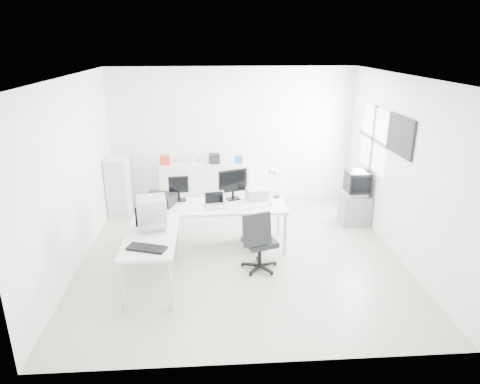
{
  "coord_description": "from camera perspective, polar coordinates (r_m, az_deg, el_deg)",
  "views": [
    {
      "loc": [
        -0.43,
        -6.2,
        3.29
      ],
      "look_at": [
        0.0,
        0.2,
        1.0
      ],
      "focal_mm": 32.0,
      "sensor_mm": 36.0,
      "label": 1
    }
  ],
  "objects": [
    {
      "name": "floor",
      "position": [
        7.03,
        0.11,
        -8.25
      ],
      "size": [
        5.0,
        5.0,
        0.01
      ],
      "primitive_type": "cube",
      "color": "silver",
      "rests_on": "ground"
    },
    {
      "name": "black_keyboard",
      "position": [
        5.66,
        -12.33,
        -7.32
      ],
      "size": [
        0.54,
        0.35,
        0.03
      ],
      "primitive_type": "cube",
      "rotation": [
        0.0,
        0.0,
        -0.32
      ],
      "color": "black",
      "rests_on": "side_desk"
    },
    {
      "name": "left_wall",
      "position": [
        6.8,
        -21.41,
        2.13
      ],
      "size": [
        0.02,
        5.0,
        2.8
      ],
      "primitive_type": "cube",
      "color": "white",
      "rests_on": "floor"
    },
    {
      "name": "office_chair",
      "position": [
        6.4,
        2.67,
        -6.29
      ],
      "size": [
        0.72,
        0.72,
        0.99
      ],
      "primitive_type": null,
      "rotation": [
        0.0,
        0.0,
        0.32
      ],
      "color": "#222527",
      "rests_on": "floor"
    },
    {
      "name": "sideboard",
      "position": [
        8.9,
        -4.68,
        1.0
      ],
      "size": [
        1.81,
        0.45,
        0.91
      ],
      "primitive_type": "cube",
      "color": "silver",
      "rests_on": "floor"
    },
    {
      "name": "clutter_box_d",
      "position": [
        8.76,
        -0.18,
        4.37
      ],
      "size": [
        0.17,
        0.15,
        0.15
      ],
      "primitive_type": "cube",
      "rotation": [
        0.0,
        0.0,
        -0.18
      ],
      "color": "#1857A8",
      "rests_on": "sideboard"
    },
    {
      "name": "main_desk",
      "position": [
        7.11,
        -3.65,
        -4.57
      ],
      "size": [
        2.4,
        0.8,
        0.75
      ],
      "primitive_type": null,
      "color": "silver",
      "rests_on": "floor"
    },
    {
      "name": "wall_picture",
      "position": [
        7.07,
        20.62,
        7.07
      ],
      "size": [
        0.04,
        0.9,
        0.6
      ],
      "primitive_type": null,
      "color": "black",
      "rests_on": "right_wall"
    },
    {
      "name": "white_mouse",
      "position": [
        6.93,
        4.17,
        -1.63
      ],
      "size": [
        0.06,
        0.06,
        0.06
      ],
      "primitive_type": "sphere",
      "color": "silver",
      "rests_on": "main_desk"
    },
    {
      "name": "white_keyboard",
      "position": [
        6.86,
        1.73,
        -2.02
      ],
      "size": [
        0.39,
        0.23,
        0.02
      ],
      "primitive_type": "cube",
      "rotation": [
        0.0,
        0.0,
        0.33
      ],
      "color": "silver",
      "rests_on": "main_desk"
    },
    {
      "name": "right_wall",
      "position": [
        7.11,
        20.68,
        2.95
      ],
      "size": [
        0.02,
        5.0,
        2.8
      ],
      "primitive_type": "cube",
      "color": "white",
      "rests_on": "floor"
    },
    {
      "name": "filing_cabinet",
      "position": [
        8.72,
        -15.9,
        0.75
      ],
      "size": [
        0.4,
        0.48,
        1.15
      ],
      "primitive_type": "cube",
      "color": "silver",
      "rests_on": "floor"
    },
    {
      "name": "window",
      "position": [
        8.13,
        17.35,
        6.76
      ],
      "size": [
        0.02,
        1.2,
        1.1
      ],
      "primitive_type": null,
      "color": "white",
      "rests_on": "right_wall"
    },
    {
      "name": "tv_cabinet",
      "position": [
        8.31,
        15.04,
        -2.26
      ],
      "size": [
        0.52,
        0.43,
        0.57
      ],
      "primitive_type": "cube",
      "color": "slate",
      "rests_on": "floor"
    },
    {
      "name": "desk_lamp",
      "position": [
        7.24,
        4.96,
        1.24
      ],
      "size": [
        0.22,
        0.22,
        0.52
      ],
      "primitive_type": null,
      "rotation": [
        0.0,
        0.0,
        -0.32
      ],
      "color": "silver",
      "rests_on": "main_desk"
    },
    {
      "name": "laser_printer",
      "position": [
        7.18,
        2.25,
        -0.25
      ],
      "size": [
        0.39,
        0.35,
        0.19
      ],
      "primitive_type": "cube",
      "rotation": [
        0.0,
        0.0,
        0.19
      ],
      "color": "#B5B5B5",
      "rests_on": "main_desk"
    },
    {
      "name": "clutter_box_c",
      "position": [
        8.74,
        -3.46,
        4.47
      ],
      "size": [
        0.23,
        0.21,
        0.2
      ],
      "primitive_type": "cube",
      "rotation": [
        0.0,
        0.0,
        0.19
      ],
      "color": "black",
      "rests_on": "sideboard"
    },
    {
      "name": "side_desk",
      "position": [
        6.19,
        -11.56,
        -8.88
      ],
      "size": [
        0.7,
        1.4,
        0.75
      ],
      "primitive_type": null,
      "color": "silver",
      "rests_on": "floor"
    },
    {
      "name": "crt_tv",
      "position": [
        8.14,
        15.36,
        1.07
      ],
      "size": [
        0.5,
        0.48,
        0.45
      ],
      "primitive_type": null,
      "color": "black",
      "rests_on": "tv_cabinet"
    },
    {
      "name": "ceiling",
      "position": [
        6.23,
        0.13,
        15.15
      ],
      "size": [
        5.0,
        5.0,
        0.01
      ],
      "primitive_type": "cube",
      "color": "white",
      "rests_on": "back_wall"
    },
    {
      "name": "drawer_pedestal",
      "position": [
        7.22,
        1.94,
        -4.8
      ],
      "size": [
        0.4,
        0.5,
        0.6
      ],
      "primitive_type": "cube",
      "color": "silver",
      "rests_on": "floor"
    },
    {
      "name": "back_wall",
      "position": [
        8.91,
        -1.01,
        7.4
      ],
      "size": [
        5.0,
        0.02,
        2.8
      ],
      "primitive_type": "cube",
      "color": "white",
      "rests_on": "floor"
    },
    {
      "name": "lcd_monitor_small",
      "position": [
        7.15,
        -8.17,
        0.43
      ],
      "size": [
        0.35,
        0.23,
        0.42
      ],
      "primitive_type": null,
      "rotation": [
        0.0,
        0.0,
        0.13
      ],
      "color": "black",
      "rests_on": "main_desk"
    },
    {
      "name": "clutter_box_b",
      "position": [
        8.76,
        -6.74,
        4.24
      ],
      "size": [
        0.19,
        0.18,
        0.15
      ],
      "primitive_type": "cube",
      "rotation": [
        0.0,
        0.0,
        -0.35
      ],
      "color": "silver",
      "rests_on": "sideboard"
    },
    {
      "name": "crt_monitor",
      "position": [
        6.15,
        -11.67,
        -2.68
      ],
      "size": [
        0.49,
        0.49,
        0.49
      ],
      "primitive_type": null,
      "rotation": [
        0.0,
        0.0,
        0.16
      ],
      "color": "#B7B7BA",
      "rests_on": "side_desk"
    },
    {
      "name": "clutter_bottle",
      "position": [
        8.86,
        -11.92,
        4.37
      ],
      "size": [
        0.07,
        0.07,
        0.22
      ],
      "primitive_type": "cylinder",
      "color": "silver",
      "rests_on": "sideboard"
    },
    {
      "name": "clutter_box_a",
      "position": [
        8.79,
        -10.01,
        4.22
      ],
      "size": [
        0.2,
        0.19,
        0.18
      ],
      "primitive_type": "cube",
      "rotation": [
        0.0,
        0.0,
        0.21
      ],
      "color": "#B42D19",
      "rests_on": "sideboard"
    },
    {
      "name": "inkjet_printer",
      "position": [
        7.09,
        -10.63,
        -0.97
      ],
      "size": [
        0.57,
        0.51,
        0.17
      ],
      "primitive_type": "cube",
      "rotation": [
        0.0,
        0.0,
        -0.34
      ],
      "color": "black",
      "rests_on": "main_desk"
    },
    {
      "name": "lcd_monitor_large",
      "position": [
        7.12,
        -0.96,
        0.98
      ],
      "size": [
        0.53,
        0.35,
        0.52
      ],
      "primitive_type": null,
      "rotation": [
        0.0,
        0.0,
        0.33
      ],
      "color": "black",
      "rests_on": "main_desk"
    },
    {
      "name": "laptop",
      "position": [
        6.84,
        -3.31,
        -1.22
      ],
      "size": [
        0.36,
        0.37,
        0.21
      ],
      "primitive_type": null,
      "rotation": [
        0.0,
        0.0,
        0.14
      ],
      "color": "#B7B7BA",
      "rests_on": "main_desk"
    }
  ]
}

